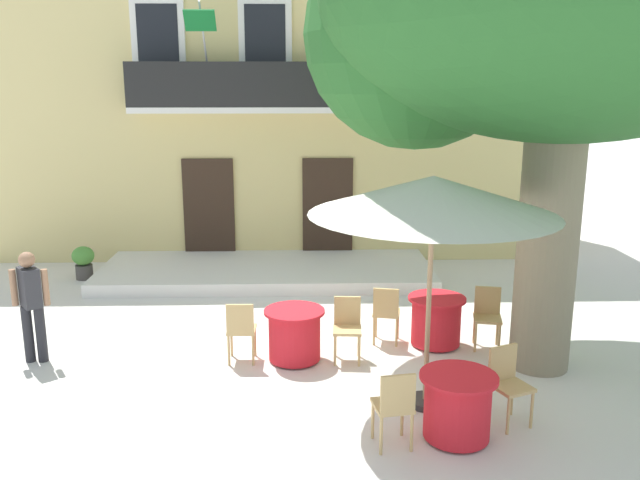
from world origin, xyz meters
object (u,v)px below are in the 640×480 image
(cafe_table_near_tree, at_px, (295,334))
(cafe_chair_front_1, at_px, (487,313))
(cafe_table_front, at_px, (436,320))
(ground_planter_left, at_px, (83,261))
(pedestrian_near_entrance, at_px, (31,301))
(cafe_chair_middle_1, at_px, (507,380))
(cafe_chair_near_tree_1, at_px, (347,324))
(cafe_chair_front_0, at_px, (386,311))
(cafe_table_middle, at_px, (457,406))
(cafe_chair_near_tree_0, at_px, (241,328))
(cafe_umbrella, at_px, (433,196))
(plane_tree, at_px, (558,4))
(cafe_chair_middle_0, at_px, (395,404))

(cafe_table_near_tree, height_order, cafe_chair_front_1, cafe_chair_front_1)
(cafe_table_front, height_order, ground_planter_left, cafe_table_front)
(pedestrian_near_entrance, bearing_deg, cafe_table_near_tree, -1.16)
(cafe_chair_middle_1, relative_size, cafe_table_front, 1.05)
(cafe_table_front, relative_size, ground_planter_left, 1.28)
(cafe_chair_near_tree_1, distance_m, ground_planter_left, 6.55)
(cafe_table_near_tree, height_order, cafe_chair_middle_1, cafe_chair_middle_1)
(cafe_chair_front_0, xyz_separation_m, ground_planter_left, (-5.69, 3.59, -0.15))
(cafe_table_near_tree, bearing_deg, cafe_table_middle, -50.14)
(cafe_table_front, distance_m, cafe_chair_front_1, 0.77)
(cafe_chair_front_1, bearing_deg, pedestrian_near_entrance, -176.89)
(cafe_chair_front_1, bearing_deg, cafe_chair_near_tree_0, -172.18)
(cafe_table_near_tree, distance_m, cafe_chair_front_0, 1.51)
(cafe_umbrella, bearing_deg, ground_planter_left, 136.87)
(cafe_chair_front_1, distance_m, cafe_umbrella, 3.04)
(cafe_table_front, bearing_deg, cafe_chair_middle_1, -81.34)
(cafe_table_near_tree, xyz_separation_m, cafe_table_front, (2.13, 0.51, 0.00))
(cafe_chair_near_tree_0, relative_size, cafe_chair_front_0, 1.00)
(cafe_chair_front_0, bearing_deg, plane_tree, -22.72)
(cafe_chair_middle_0, bearing_deg, cafe_table_near_tree, 114.74)
(plane_tree, bearing_deg, cafe_table_near_tree, 175.99)
(cafe_chair_near_tree_0, height_order, cafe_table_middle, cafe_chair_near_tree_0)
(plane_tree, xyz_separation_m, cafe_umbrella, (-1.71, -1.16, -2.23))
(cafe_table_near_tree, bearing_deg, cafe_chair_near_tree_0, -174.85)
(cafe_table_middle, height_order, cafe_table_front, same)
(cafe_table_middle, xyz_separation_m, cafe_chair_front_1, (1.06, 2.62, 0.14))
(cafe_chair_middle_0, relative_size, ground_planter_left, 1.35)
(cafe_table_middle, bearing_deg, cafe_chair_middle_0, -165.12)
(cafe_chair_front_1, bearing_deg, cafe_chair_near_tree_1, -169.21)
(cafe_chair_near_tree_1, xyz_separation_m, cafe_table_middle, (1.07, -2.21, -0.14))
(cafe_table_near_tree, bearing_deg, pedestrian_near_entrance, 178.84)
(cafe_chair_near_tree_1, xyz_separation_m, cafe_table_front, (1.38, 0.48, -0.14))
(plane_tree, bearing_deg, cafe_chair_near_tree_0, 177.68)
(cafe_chair_middle_1, bearing_deg, cafe_chair_middle_0, -158.33)
(cafe_table_front, xyz_separation_m, cafe_umbrella, (-0.51, -1.90, 2.22))
(cafe_chair_near_tree_1, bearing_deg, plane_tree, -5.74)
(cafe_chair_middle_0, bearing_deg, pedestrian_near_entrance, 152.85)
(cafe_table_near_tree, distance_m, cafe_chair_near_tree_1, 0.77)
(plane_tree, height_order, cafe_chair_front_1, plane_tree)
(cafe_chair_middle_0, distance_m, cafe_chair_front_1, 3.33)
(cafe_chair_middle_1, distance_m, cafe_umbrella, 2.30)
(plane_tree, height_order, cafe_umbrella, plane_tree)
(cafe_chair_front_0, xyz_separation_m, pedestrian_near_entrance, (-5.07, -0.51, 0.38))
(cafe_table_front, height_order, cafe_chair_front_1, cafe_chair_front_1)
(cafe_chair_middle_0, distance_m, cafe_umbrella, 2.36)
(ground_planter_left, bearing_deg, cafe_chair_front_0, -32.21)
(cafe_table_near_tree, distance_m, pedestrian_near_entrance, 3.73)
(cafe_chair_near_tree_0, bearing_deg, plane_tree, -2.32)
(plane_tree, height_order, pedestrian_near_entrance, plane_tree)
(cafe_chair_middle_1, height_order, cafe_chair_front_1, same)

